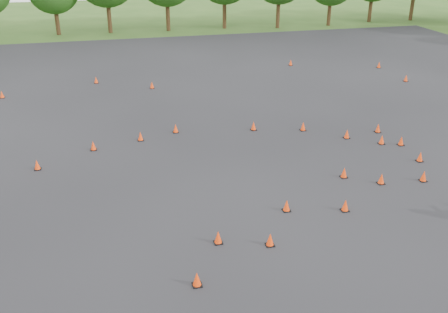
% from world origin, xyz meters
% --- Properties ---
extents(ground, '(140.00, 140.00, 0.00)m').
position_xyz_m(ground, '(0.00, 0.00, 0.00)').
color(ground, '#2D5119').
rests_on(ground, ground).
extents(asphalt_pad, '(62.00, 62.00, 0.00)m').
position_xyz_m(asphalt_pad, '(0.00, 6.00, 0.01)').
color(asphalt_pad, black).
rests_on(asphalt_pad, ground).
extents(traffic_cones, '(36.40, 32.96, 0.45)m').
position_xyz_m(traffic_cones, '(-0.18, 5.07, 0.23)').
color(traffic_cones, '#FC3E0A').
rests_on(traffic_cones, asphalt_pad).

